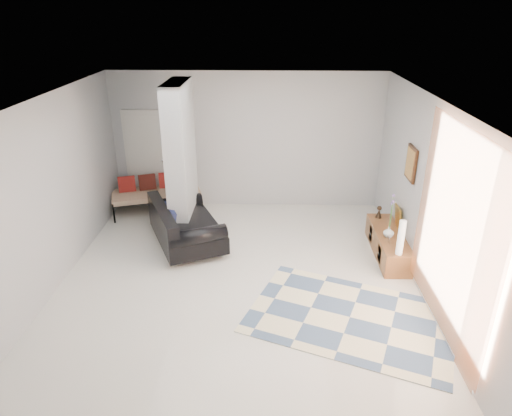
{
  "coord_description": "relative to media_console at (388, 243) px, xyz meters",
  "views": [
    {
      "loc": [
        0.45,
        -6.07,
        3.95
      ],
      "look_at": [
        0.26,
        0.6,
        0.98
      ],
      "focal_mm": 32.0,
      "sensor_mm": 36.0,
      "label": 1
    }
  ],
  "objects": [
    {
      "name": "floor",
      "position": [
        -2.52,
        -0.9,
        -0.21
      ],
      "size": [
        6.0,
        6.0,
        0.0
      ],
      "primitive_type": "plane",
      "color": "silver",
      "rests_on": "ground"
    },
    {
      "name": "ceiling",
      "position": [
        -2.52,
        -0.9,
        2.59
      ],
      "size": [
        6.0,
        6.0,
        0.0
      ],
      "primitive_type": "plane",
      "rotation": [
        3.14,
        0.0,
        0.0
      ],
      "color": "white",
      "rests_on": "wall_back"
    },
    {
      "name": "wall_back",
      "position": [
        -2.52,
        2.1,
        1.19
      ],
      "size": [
        6.0,
        0.0,
        6.0
      ],
      "primitive_type": "plane",
      "rotation": [
        1.57,
        0.0,
        0.0
      ],
      "color": "#AFB1B3",
      "rests_on": "ground"
    },
    {
      "name": "wall_front",
      "position": [
        -2.52,
        -3.9,
        1.19
      ],
      "size": [
        6.0,
        0.0,
        6.0
      ],
      "primitive_type": "plane",
      "rotation": [
        -1.57,
        0.0,
        0.0
      ],
      "color": "#AFB1B3",
      "rests_on": "ground"
    },
    {
      "name": "wall_left",
      "position": [
        -5.27,
        -0.9,
        1.19
      ],
      "size": [
        0.0,
        6.0,
        6.0
      ],
      "primitive_type": "plane",
      "rotation": [
        1.57,
        0.0,
        1.57
      ],
      "color": "#AFB1B3",
      "rests_on": "ground"
    },
    {
      "name": "wall_right",
      "position": [
        0.23,
        -0.9,
        1.19
      ],
      "size": [
        0.0,
        6.0,
        6.0
      ],
      "primitive_type": "plane",
      "rotation": [
        1.57,
        0.0,
        -1.57
      ],
      "color": "#AFB1B3",
      "rests_on": "ground"
    },
    {
      "name": "partition_column",
      "position": [
        -3.62,
        0.7,
        1.19
      ],
      "size": [
        0.35,
        1.2,
        2.8
      ],
      "primitive_type": "cube",
      "color": "#9A9EA1",
      "rests_on": "floor"
    },
    {
      "name": "hallway_door",
      "position": [
        -4.62,
        2.06,
        0.81
      ],
      "size": [
        0.85,
        0.06,
        2.04
      ],
      "primitive_type": "cube",
      "color": "silver",
      "rests_on": "floor"
    },
    {
      "name": "curtain",
      "position": [
        0.15,
        -2.05,
        1.24
      ],
      "size": [
        0.0,
        2.55,
        2.55
      ],
      "primitive_type": "plane",
      "rotation": [
        1.57,
        0.0,
        1.57
      ],
      "color": "orange",
      "rests_on": "wall_right"
    },
    {
      "name": "wall_art",
      "position": [
        0.2,
        -0.0,
        1.44
      ],
      "size": [
        0.04,
        0.45,
        0.55
      ],
      "primitive_type": "cube",
      "color": "#351D0E",
      "rests_on": "wall_right"
    },
    {
      "name": "media_console",
      "position": [
        0.0,
        0.0,
        0.0
      ],
      "size": [
        0.45,
        1.61,
        0.8
      ],
      "color": "brown",
      "rests_on": "floor"
    },
    {
      "name": "loveseat",
      "position": [
        -3.58,
        0.27,
        0.14
      ],
      "size": [
        1.64,
        1.99,
        0.76
      ],
      "rotation": [
        0.0,
        0.0,
        0.42
      ],
      "color": "silver",
      "rests_on": "floor"
    },
    {
      "name": "daybed",
      "position": [
        -4.42,
        1.71,
        0.21
      ],
      "size": [
        1.92,
        1.26,
        0.77
      ],
      "rotation": [
        0.0,
        0.0,
        0.31
      ],
      "color": "black",
      "rests_on": "floor"
    },
    {
      "name": "area_rug",
      "position": [
        -0.92,
        -1.8,
        -0.2
      ],
      "size": [
        3.17,
        2.66,
        0.01
      ],
      "primitive_type": "cube",
      "rotation": [
        0.0,
        0.0,
        -0.37
      ],
      "color": "beige",
      "rests_on": "floor"
    },
    {
      "name": "cylinder_lamp",
      "position": [
        -0.02,
        -0.7,
        0.48
      ],
      "size": [
        0.1,
        0.1,
        0.57
      ],
      "primitive_type": "cylinder",
      "color": "beige",
      "rests_on": "media_console"
    },
    {
      "name": "bronze_figurine",
      "position": [
        -0.05,
        0.62,
        0.31
      ],
      "size": [
        0.12,
        0.12,
        0.23
      ],
      "primitive_type": null,
      "rotation": [
        0.0,
        0.0,
        0.08
      ],
      "color": "black",
      "rests_on": "media_console"
    },
    {
      "name": "vase",
      "position": [
        -0.05,
        -0.13,
        0.29
      ],
      "size": [
        0.18,
        0.18,
        0.19
      ],
      "primitive_type": "imported",
      "rotation": [
        0.0,
        0.0,
        0.04
      ],
      "color": "white",
      "rests_on": "media_console"
    }
  ]
}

